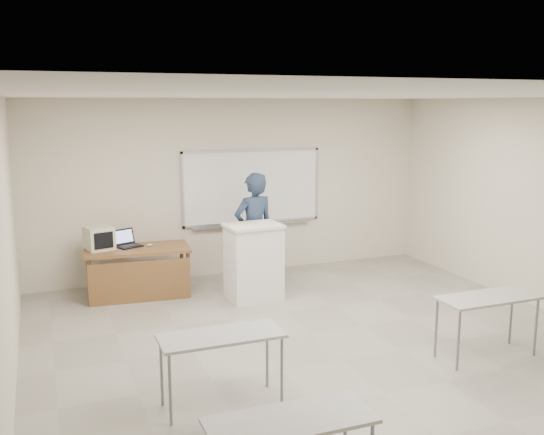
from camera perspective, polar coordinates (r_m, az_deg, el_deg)
name	(u,v)px	position (r m, az deg, el deg)	size (l,w,h in m)	color
floor	(343,361)	(7.22, 6.69, -13.23)	(7.00, 8.00, 0.01)	gray
whiteboard	(252,188)	(10.47, -1.89, 2.80)	(2.48, 0.10, 1.31)	white
student_desks	(413,349)	(5.90, 13.12, -11.95)	(4.40, 2.20, 0.73)	gray
instructor_desk	(139,262)	(9.40, -12.43, -4.07)	(1.56, 0.78, 0.75)	brown
podium	(254,262)	(9.12, -1.74, -4.17)	(0.81, 0.59, 1.15)	white
crt_monitor	(98,238)	(9.48, -16.02, -1.87)	(0.38, 0.43, 0.36)	beige
laptop	(129,242)	(9.58, -13.33, -2.30)	(0.35, 0.32, 0.26)	black
mouse	(150,245)	(9.53, -11.44, -2.54)	(0.09, 0.06, 0.04)	#B8BCC0
keyboard	(242,223)	(9.02, -2.83, -0.56)	(0.42, 0.14, 0.02)	beige
presenter	(254,232)	(9.52, -1.71, -1.34)	(0.68, 0.45, 1.86)	black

